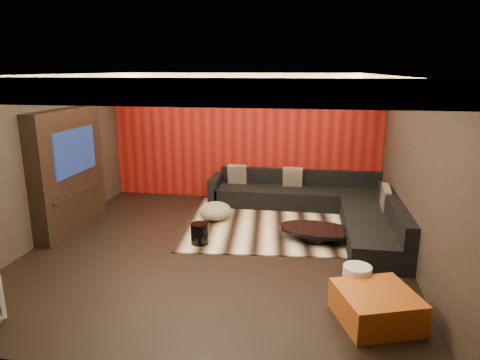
% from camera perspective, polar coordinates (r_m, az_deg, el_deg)
% --- Properties ---
extents(floor, '(6.00, 6.00, 0.02)m').
position_cam_1_polar(floor, '(7.10, -3.22, -9.42)').
color(floor, black).
rests_on(floor, ground).
extents(ceiling, '(6.00, 6.00, 0.02)m').
position_cam_1_polar(ceiling, '(6.49, -3.58, 13.97)').
color(ceiling, silver).
rests_on(ceiling, ground).
extents(wall_back, '(6.00, 0.02, 2.80)m').
position_cam_1_polar(wall_back, '(9.56, 0.57, 5.70)').
color(wall_back, black).
rests_on(wall_back, ground).
extents(wall_left, '(0.02, 6.00, 2.80)m').
position_cam_1_polar(wall_left, '(7.88, -25.31, 2.36)').
color(wall_left, black).
rests_on(wall_left, ground).
extents(wall_right, '(0.02, 6.00, 2.80)m').
position_cam_1_polar(wall_right, '(6.68, 22.67, 0.68)').
color(wall_right, black).
rests_on(wall_right, ground).
extents(red_feature_wall, '(5.98, 0.05, 2.78)m').
position_cam_1_polar(red_feature_wall, '(9.52, 0.54, 5.66)').
color(red_feature_wall, '#6B0C0A').
rests_on(red_feature_wall, ground).
extents(soffit_back, '(6.00, 0.60, 0.22)m').
position_cam_1_polar(soffit_back, '(9.14, 0.29, 13.41)').
color(soffit_back, silver).
rests_on(soffit_back, ground).
extents(soffit_front, '(6.00, 0.60, 0.22)m').
position_cam_1_polar(soffit_front, '(3.91, -12.54, 11.51)').
color(soffit_front, silver).
rests_on(soffit_front, ground).
extents(soffit_left, '(0.60, 4.80, 0.22)m').
position_cam_1_polar(soffit_left, '(7.56, -24.40, 11.91)').
color(soffit_left, silver).
rests_on(soffit_left, ground).
extents(soffit_right, '(0.60, 4.80, 0.22)m').
position_cam_1_polar(soffit_right, '(6.45, 21.08, 11.98)').
color(soffit_right, silver).
rests_on(soffit_right, ground).
extents(cove_back, '(4.80, 0.08, 0.04)m').
position_cam_1_polar(cove_back, '(8.81, -0.07, 12.78)').
color(cove_back, '#FFD899').
rests_on(cove_back, ground).
extents(cove_front, '(4.80, 0.08, 0.04)m').
position_cam_1_polar(cove_front, '(4.23, -10.76, 10.58)').
color(cove_front, '#FFD899').
rests_on(cove_front, ground).
extents(cove_left, '(0.08, 4.80, 0.04)m').
position_cam_1_polar(cove_left, '(7.39, -22.08, 11.40)').
color(cove_left, '#FFD899').
rests_on(cove_left, ground).
extents(cove_right, '(0.08, 4.80, 0.04)m').
position_cam_1_polar(cove_right, '(6.40, 17.97, 11.42)').
color(cove_right, '#FFD899').
rests_on(cove_right, ground).
extents(tv_surround, '(0.30, 2.00, 2.20)m').
position_cam_1_polar(tv_surround, '(8.34, -21.89, 1.22)').
color(tv_surround, black).
rests_on(tv_surround, ground).
extents(tv_screen, '(0.04, 1.30, 0.80)m').
position_cam_1_polar(tv_screen, '(8.19, -21.16, 3.57)').
color(tv_screen, black).
rests_on(tv_screen, ground).
extents(tv_shelf, '(0.04, 1.60, 0.04)m').
position_cam_1_polar(tv_shelf, '(8.35, -20.69, -1.49)').
color(tv_shelf, black).
rests_on(tv_shelf, ground).
extents(rug, '(4.25, 3.35, 0.02)m').
position_cam_1_polar(rug, '(8.29, 6.84, -5.75)').
color(rug, beige).
rests_on(rug, floor).
extents(coffee_table, '(1.52, 1.52, 0.22)m').
position_cam_1_polar(coffee_table, '(7.51, 10.22, -7.12)').
color(coffee_table, black).
rests_on(coffee_table, rug).
extents(drum_stool, '(0.33, 0.33, 0.35)m').
position_cam_1_polar(drum_stool, '(7.27, -5.39, -7.11)').
color(drum_stool, black).
rests_on(drum_stool, rug).
extents(striped_pouf, '(0.76, 0.76, 0.35)m').
position_cam_1_polar(striped_pouf, '(8.37, -3.30, -4.15)').
color(striped_pouf, beige).
rests_on(striped_pouf, rug).
extents(white_side_table, '(0.42, 0.42, 0.45)m').
position_cam_1_polar(white_side_table, '(5.83, 15.26, -13.04)').
color(white_side_table, silver).
rests_on(white_side_table, floor).
extents(orange_ottoman, '(1.08, 1.08, 0.38)m').
position_cam_1_polar(orange_ottoman, '(5.44, 17.69, -15.76)').
color(orange_ottoman, '#984913').
rests_on(orange_ottoman, floor).
extents(sectional_sofa, '(3.65, 3.50, 0.75)m').
position_cam_1_polar(sectional_sofa, '(8.60, 10.87, -3.37)').
color(sectional_sofa, black).
rests_on(sectional_sofa, floor).
extents(throw_pillows, '(3.21, 1.70, 0.50)m').
position_cam_1_polar(throw_pillows, '(8.88, 8.00, -0.29)').
color(throw_pillows, tan).
rests_on(throw_pillows, sectional_sofa).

